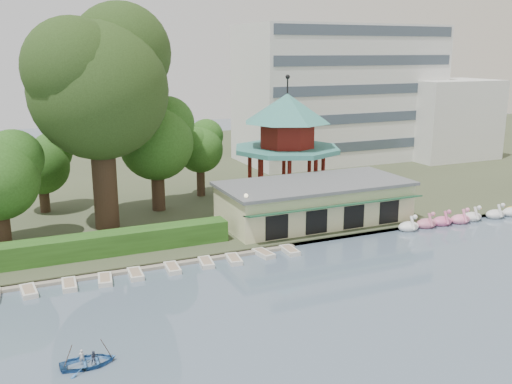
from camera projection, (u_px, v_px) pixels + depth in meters
ground_plane at (350, 348)px, 32.91m from camera, size 220.00×220.00×0.00m
shore at (144, 173)px, 79.03m from camera, size 220.00×70.00×0.40m
embankment at (238, 252)px, 48.23m from camera, size 220.00×0.60×0.30m
dock at (93, 274)px, 43.44m from camera, size 34.00×1.60×0.24m
boathouse at (314, 201)px, 55.77m from camera, size 18.60×9.39×3.90m
pavilion at (287, 135)px, 64.23m from camera, size 12.40×12.40×13.50m
office_building at (358, 98)px, 86.88m from camera, size 38.00×18.00×20.00m
hedge at (46, 251)px, 44.91m from camera, size 30.00×2.00×1.80m
lamp_post at (246, 209)px, 49.56m from camera, size 0.36×0.36×4.28m
big_tree at (100, 79)px, 51.05m from camera, size 13.68×12.75×20.76m
small_trees at (58, 161)px, 53.69m from camera, size 38.98×16.34×11.76m
swan_boats at (477, 216)px, 57.68m from camera, size 20.26×2.18×1.92m
moored_rowboats at (104, 279)px, 42.38m from camera, size 31.98×2.78×0.36m
rowboat_with_passengers at (88, 358)px, 30.95m from camera, size 4.23×3.05×2.01m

